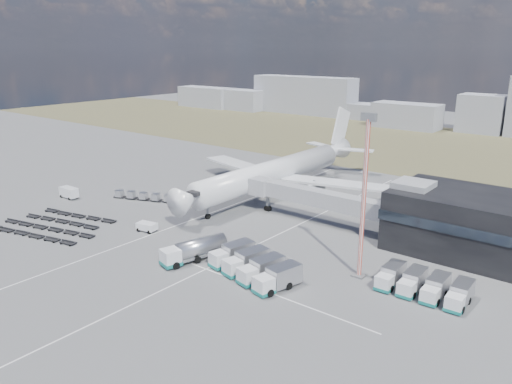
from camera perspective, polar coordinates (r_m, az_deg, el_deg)
The scene contains 16 objects.
ground at distance 93.80m, azimuth -9.35°, elevation -4.47°, with size 420.00×420.00×0.00m, color #565659.
grass_strip at distance 183.48m, azimuth 17.04°, elevation 5.28°, with size 420.00×90.00×0.01m, color brown.
lane_markings at distance 89.24m, azimuth -3.67°, elevation -5.37°, with size 47.12×110.00×0.01m.
terminal at distance 88.43m, azimuth 24.84°, elevation -3.50°, with size 30.40×16.40×11.00m.
jet_bridge at distance 97.13m, azimuth 5.90°, elevation -0.45°, with size 30.30×3.80×7.05m.
airliner at distance 115.25m, azimuth 2.51°, elevation 2.43°, with size 51.59×64.53×17.62m.
skyline at distance 219.68m, azimuth 23.10°, elevation 8.66°, with size 292.76×25.25×22.66m.
fuel_tanker at distance 80.53m, azimuth -7.10°, elevation -6.59°, with size 5.54×11.29×3.54m.
pushback_tug at distance 94.59m, azimuth -12.36°, elevation -3.93°, with size 3.67×2.06×1.61m, color white.
utility_van at distance 119.86m, azimuth -20.59°, elevation -0.08°, with size 4.66×2.11×2.46m, color white.
catering_truck at distance 112.81m, azimuth 4.24°, elevation 0.01°, with size 3.59×6.07×2.61m.
service_trucks_near at distance 74.91m, azimuth -0.28°, elevation -8.40°, with size 14.78×10.23×2.99m.
service_trucks_far at distance 73.42m, azimuth 18.63°, elevation -10.02°, with size 12.03×6.86×2.63m.
uld_row at distance 111.98m, azimuth -11.36°, elevation -0.59°, with size 19.91×9.08×1.61m.
baggage_dollies at distance 102.64m, azimuth -22.20°, elevation -3.46°, with size 23.01×17.56×0.67m.
floodlight_mast at distance 72.62m, azimuth 12.21°, elevation -0.69°, with size 2.25×1.87×24.27m.
Camera 1 is at (65.90, -58.03, 32.98)m, focal length 35.00 mm.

